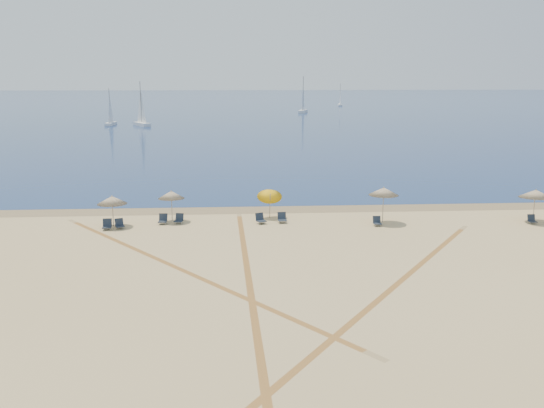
{
  "coord_description": "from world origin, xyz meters",
  "views": [
    {
      "loc": [
        -2.65,
        -21.17,
        10.36
      ],
      "look_at": [
        0.0,
        20.0,
        1.3
      ],
      "focal_mm": 38.59,
      "sensor_mm": 36.0,
      "label": 1
    }
  ],
  "objects": [
    {
      "name": "umbrella_2",
      "position": [
        -7.27,
        20.59,
        1.96
      ],
      "size": [
        1.92,
        1.93,
        2.3
      ],
      "color": "gray",
      "rests_on": "ground"
    },
    {
      "name": "sailboat_2",
      "position": [
        -29.23,
        107.56,
        2.37
      ],
      "size": [
        1.65,
        5.32,
        7.82
      ],
      "rotation": [
        0.0,
        0.0,
        -0.06
      ],
      "color": "white",
      "rests_on": "ocean"
    },
    {
      "name": "chair_5",
      "position": [
        -6.71,
        19.91,
        0.31
      ],
      "size": [
        0.71,
        0.78,
        0.7
      ],
      "rotation": [
        0.0,
        0.0,
        -0.21
      ],
      "color": "black",
      "rests_on": "ground"
    },
    {
      "name": "tire_tracks",
      "position": [
        -0.96,
        8.03,
        0.0
      ],
      "size": [
        50.92,
        44.02,
        0.0
      ],
      "color": "tan",
      "rests_on": "ground"
    },
    {
      "name": "chair_6",
      "position": [
        -0.86,
        19.5,
        0.32
      ],
      "size": [
        0.85,
        0.9,
        0.74
      ],
      "rotation": [
        0.0,
        0.0,
        0.43
      ],
      "color": "black",
      "rests_on": "ground"
    },
    {
      "name": "sailboat_0",
      "position": [
        -22.28,
        105.39,
        2.8
      ],
      "size": [
        4.5,
        6.16,
        9.26
      ],
      "rotation": [
        0.0,
        0.0,
        0.53
      ],
      "color": "white",
      "rests_on": "ocean"
    },
    {
      "name": "umbrella_5",
      "position": [
        18.95,
        18.72,
        2.08
      ],
      "size": [
        2.35,
        2.37,
        2.42
      ],
      "color": "gray",
      "rests_on": "ground"
    },
    {
      "name": "umbrella_4",
      "position": [
        7.95,
        19.17,
        2.3
      ],
      "size": [
        2.14,
        2.14,
        2.64
      ],
      "color": "gray",
      "rests_on": "ground"
    },
    {
      "name": "chair_7",
      "position": [
        0.71,
        19.66,
        0.32
      ],
      "size": [
        0.66,
        0.76,
        0.73
      ],
      "rotation": [
        0.0,
        0.0,
        0.08
      ],
      "color": "black",
      "rests_on": "ground"
    },
    {
      "name": "chair_2",
      "position": [
        -11.49,
        18.45,
        0.32
      ],
      "size": [
        0.66,
        0.76,
        0.73
      ],
      "rotation": [
        0.0,
        0.0,
        0.08
      ],
      "color": "black",
      "rests_on": "ground"
    },
    {
      "name": "ground",
      "position": [
        0.0,
        0.0,
        0.0
      ],
      "size": [
        160.0,
        160.0,
        0.0
      ],
      "primitive_type": "plane",
      "color": "tan",
      "rests_on": "ground"
    },
    {
      "name": "umbrella_3",
      "position": [
        -0.1,
        21.19,
        1.85
      ],
      "size": [
        1.86,
        1.92,
        2.48
      ],
      "color": "gray",
      "rests_on": "ground"
    },
    {
      "name": "sailboat_3",
      "position": [
        35.08,
        187.61,
        2.35
      ],
      "size": [
        1.95,
        5.34,
        7.77
      ],
      "rotation": [
        0.0,
        0.0,
        -0.12
      ],
      "color": "white",
      "rests_on": "ocean"
    },
    {
      "name": "umbrella_1",
      "position": [
        -11.25,
        19.36,
        1.88
      ],
      "size": [
        2.07,
        2.07,
        2.22
      ],
      "color": "gray",
      "rests_on": "ground"
    },
    {
      "name": "chair_9",
      "position": [
        18.59,
        18.22,
        0.28
      ],
      "size": [
        0.56,
        0.64,
        0.64
      ],
      "rotation": [
        0.0,
        0.0,
        -0.04
      ],
      "color": "black",
      "rests_on": "ground"
    },
    {
      "name": "wet_sand",
      "position": [
        0.0,
        24.0,
        0.0
      ],
      "size": [
        500.0,
        500.0,
        0.0
      ],
      "primitive_type": "plane",
      "color": "olive",
      "rests_on": "ground"
    },
    {
      "name": "chair_3",
      "position": [
        -10.69,
        18.68,
        0.3
      ],
      "size": [
        0.78,
        0.83,
        0.69
      ],
      "rotation": [
        0.0,
        0.0,
        0.39
      ],
      "color": "black",
      "rests_on": "ground"
    },
    {
      "name": "chair_4",
      "position": [
        -7.84,
        19.81,
        0.32
      ],
      "size": [
        0.64,
        0.73,
        0.72
      ],
      "rotation": [
        0.0,
        0.0,
        -0.06
      ],
      "color": "black",
      "rests_on": "ground"
    },
    {
      "name": "sailboat_1",
      "position": [
        17.24,
        148.56,
        3.11
      ],
      "size": [
        3.46,
        7.13,
        10.29
      ],
      "rotation": [
        0.0,
        0.0,
        -0.26
      ],
      "color": "white",
      "rests_on": "ocean"
    },
    {
      "name": "chair_8",
      "position": [
        7.35,
        18.32,
        0.29
      ],
      "size": [
        0.55,
        0.64,
        0.66
      ],
      "rotation": [
        0.0,
        0.0,
        0.01
      ],
      "color": "black",
      "rests_on": "ground"
    },
    {
      "name": "ocean",
      "position": [
        0.0,
        225.0,
        0.01
      ],
      "size": [
        500.0,
        500.0,
        0.0
      ],
      "primitive_type": "plane",
      "color": "#0C2151",
      "rests_on": "ground"
    }
  ]
}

